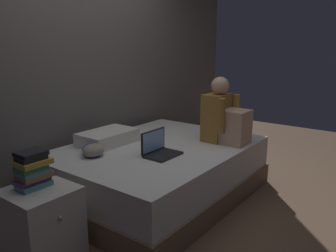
# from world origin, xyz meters

# --- Properties ---
(ground_plane) EXTENTS (8.00, 8.00, 0.00)m
(ground_plane) POSITION_xyz_m (0.00, 0.00, 0.00)
(ground_plane) COLOR brown
(wall_back) EXTENTS (5.60, 0.10, 2.70)m
(wall_back) POSITION_xyz_m (0.00, 1.20, 1.35)
(wall_back) COLOR #605B56
(wall_back) RESTS_ON ground_plane
(bed) EXTENTS (2.00, 1.50, 0.52)m
(bed) POSITION_xyz_m (0.20, 0.30, 0.26)
(bed) COLOR #7A6047
(bed) RESTS_ON ground_plane
(nightstand) EXTENTS (0.44, 0.46, 0.53)m
(nightstand) POSITION_xyz_m (-1.10, 0.31, 0.26)
(nightstand) COLOR beige
(nightstand) RESTS_ON ground_plane
(person_sitting) EXTENTS (0.39, 0.44, 0.66)m
(person_sitting) POSITION_xyz_m (0.72, -0.13, 0.77)
(person_sitting) COLOR olive
(person_sitting) RESTS_ON bed
(laptop) EXTENTS (0.32, 0.23, 0.22)m
(laptop) POSITION_xyz_m (-0.01, 0.12, 0.57)
(laptop) COLOR black
(laptop) RESTS_ON bed
(pillow) EXTENTS (0.56, 0.36, 0.13)m
(pillow) POSITION_xyz_m (-0.04, 0.75, 0.58)
(pillow) COLOR silver
(pillow) RESTS_ON bed
(book_stack) EXTENTS (0.24, 0.18, 0.25)m
(book_stack) POSITION_xyz_m (-1.10, 0.36, 0.65)
(book_stack) COLOR teal
(book_stack) RESTS_ON nightstand
(clothes_pile) EXTENTS (0.23, 0.24, 0.11)m
(clothes_pile) POSITION_xyz_m (-0.39, 0.57, 0.57)
(clothes_pile) COLOR #3D4C8E
(clothes_pile) RESTS_ON bed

